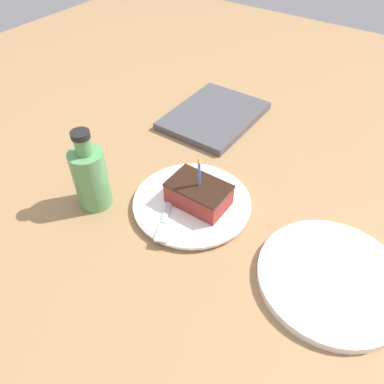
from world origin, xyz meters
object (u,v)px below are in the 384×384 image
(side_plate, at_px, (332,278))
(fork, at_px, (167,211))
(bottle, at_px, (91,176))
(plate, at_px, (192,203))
(cake_slice, at_px, (199,194))
(marble_board, at_px, (214,116))

(side_plate, bearing_deg, fork, -82.58)
(fork, bearing_deg, bottle, -71.19)
(plate, xyz_separation_m, bottle, (0.11, -0.18, 0.06))
(fork, distance_m, side_plate, 0.34)
(cake_slice, distance_m, bottle, 0.22)
(plate, xyz_separation_m, cake_slice, (-0.00, 0.01, 0.03))
(marble_board, bearing_deg, plate, 24.55)
(marble_board, bearing_deg, bottle, -4.46)
(bottle, bearing_deg, marble_board, 175.54)
(cake_slice, height_order, marble_board, cake_slice)
(cake_slice, relative_size, side_plate, 0.47)
(fork, xyz_separation_m, marble_board, (-0.37, -0.12, -0.01))
(plate, bearing_deg, side_plate, 87.83)
(plate, height_order, marble_board, marble_board)
(bottle, height_order, side_plate, bottle)
(fork, height_order, bottle, bottle)
(side_plate, bearing_deg, marble_board, -125.80)
(cake_slice, distance_m, side_plate, 0.30)
(plate, distance_m, side_plate, 0.31)
(fork, relative_size, marble_board, 0.64)
(side_plate, height_order, marble_board, marble_board)
(side_plate, bearing_deg, cake_slice, -92.97)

